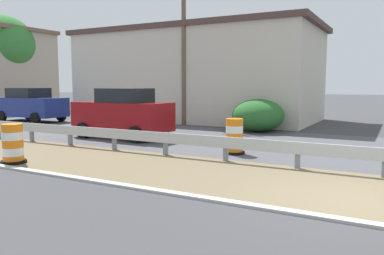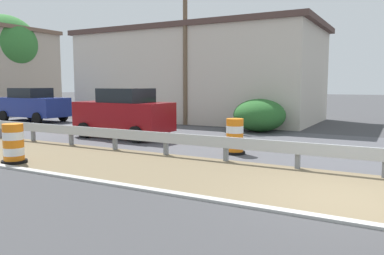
{
  "view_description": "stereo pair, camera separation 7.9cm",
  "coord_description": "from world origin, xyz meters",
  "px_view_note": "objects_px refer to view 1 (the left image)",
  "views": [
    {
      "loc": [
        -7.69,
        -0.7,
        2.2
      ],
      "look_at": [
        1.46,
        4.26,
        1.02
      ],
      "focal_mm": 35.96,
      "sensor_mm": 36.0,
      "label": 1
    },
    {
      "loc": [
        -7.65,
        -0.76,
        2.2
      ],
      "look_at": [
        1.46,
        4.26,
        1.02
      ],
      "focal_mm": 35.96,
      "sensor_mm": 36.0,
      "label": 2
    }
  ],
  "objects_px": {
    "traffic_barrel_nearest": "(234,138)",
    "car_mid_far_lane": "(31,105)",
    "utility_pole_near": "(184,43)",
    "traffic_barrel_close": "(13,145)",
    "car_lead_far_lane": "(123,113)"
  },
  "relations": [
    {
      "from": "traffic_barrel_nearest",
      "to": "car_mid_far_lane",
      "type": "distance_m",
      "value": 15.18
    },
    {
      "from": "car_mid_far_lane",
      "to": "utility_pole_near",
      "type": "distance_m",
      "value": 9.86
    },
    {
      "from": "traffic_barrel_close",
      "to": "car_lead_far_lane",
      "type": "relative_size",
      "value": 0.27
    },
    {
      "from": "car_mid_far_lane",
      "to": "utility_pole_near",
      "type": "relative_size",
      "value": 0.51
    },
    {
      "from": "car_lead_far_lane",
      "to": "car_mid_far_lane",
      "type": "xyz_separation_m",
      "value": [
        2.96,
        9.19,
        -0.02
      ]
    },
    {
      "from": "car_lead_far_lane",
      "to": "utility_pole_near",
      "type": "bearing_deg",
      "value": -85.04
    },
    {
      "from": "traffic_barrel_close",
      "to": "car_mid_far_lane",
      "type": "height_order",
      "value": "car_mid_far_lane"
    },
    {
      "from": "traffic_barrel_close",
      "to": "utility_pole_near",
      "type": "height_order",
      "value": "utility_pole_near"
    },
    {
      "from": "car_mid_far_lane",
      "to": "utility_pole_near",
      "type": "xyz_separation_m",
      "value": [
        2.7,
        -8.85,
        3.4
      ]
    },
    {
      "from": "traffic_barrel_nearest",
      "to": "traffic_barrel_close",
      "type": "bearing_deg",
      "value": 131.36
    },
    {
      "from": "traffic_barrel_nearest",
      "to": "car_mid_far_lane",
      "type": "xyz_separation_m",
      "value": [
        4.17,
        14.58,
        0.48
      ]
    },
    {
      "from": "traffic_barrel_close",
      "to": "utility_pole_near",
      "type": "bearing_deg",
      "value": 4.45
    },
    {
      "from": "traffic_barrel_close",
      "to": "car_mid_far_lane",
      "type": "bearing_deg",
      "value": 48.98
    },
    {
      "from": "traffic_barrel_close",
      "to": "car_lead_far_lane",
      "type": "xyz_separation_m",
      "value": [
        5.5,
        0.52,
        0.51
      ]
    },
    {
      "from": "utility_pole_near",
      "to": "car_mid_far_lane",
      "type": "bearing_deg",
      "value": 106.94
    }
  ]
}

